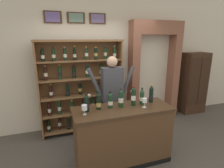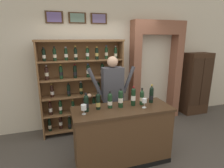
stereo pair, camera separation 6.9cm
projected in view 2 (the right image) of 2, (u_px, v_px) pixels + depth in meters
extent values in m
cube|color=#47423D|center=(123.00, 160.00, 3.14)|extent=(14.00, 14.00, 0.02)
cube|color=beige|center=(100.00, 57.00, 4.23)|extent=(12.00, 0.16, 3.29)
cube|color=#422B19|center=(54.00, 17.00, 3.65)|extent=(0.36, 0.02, 0.24)
cube|color=#645293|center=(54.00, 17.00, 3.64)|extent=(0.29, 0.01, 0.19)
cube|color=#422B19|center=(77.00, 18.00, 3.79)|extent=(0.37, 0.02, 0.22)
cube|color=slate|center=(77.00, 18.00, 3.78)|extent=(0.30, 0.01, 0.18)
cube|color=#422B19|center=(99.00, 19.00, 3.92)|extent=(0.37, 0.02, 0.23)
cube|color=slate|center=(99.00, 18.00, 3.91)|extent=(0.29, 0.01, 0.18)
cube|color=brown|center=(40.00, 91.00, 3.63)|extent=(0.03, 0.33, 2.05)
cube|color=brown|center=(120.00, 85.00, 4.12)|extent=(0.03, 0.33, 2.05)
cube|color=brown|center=(82.00, 86.00, 4.02)|extent=(1.76, 0.02, 2.05)
cube|color=brown|center=(84.00, 126.00, 4.11)|extent=(1.70, 0.31, 0.02)
cylinder|color=black|center=(50.00, 126.00, 3.85)|extent=(0.07, 0.07, 0.24)
sphere|color=black|center=(49.00, 120.00, 3.82)|extent=(0.07, 0.07, 0.07)
cylinder|color=black|center=(49.00, 119.00, 3.81)|extent=(0.03, 0.03, 0.08)
cylinder|color=navy|center=(49.00, 118.00, 3.81)|extent=(0.03, 0.03, 0.03)
cylinder|color=beige|center=(50.00, 127.00, 3.86)|extent=(0.07, 0.07, 0.08)
cylinder|color=black|center=(61.00, 124.00, 3.95)|extent=(0.07, 0.07, 0.24)
sphere|color=black|center=(60.00, 118.00, 3.91)|extent=(0.07, 0.07, 0.07)
cylinder|color=black|center=(60.00, 117.00, 3.90)|extent=(0.03, 0.03, 0.08)
cylinder|color=maroon|center=(60.00, 115.00, 3.90)|extent=(0.03, 0.03, 0.03)
cylinder|color=silver|center=(61.00, 123.00, 3.94)|extent=(0.07, 0.07, 0.08)
cylinder|color=black|center=(70.00, 124.00, 3.94)|extent=(0.07, 0.07, 0.23)
sphere|color=black|center=(69.00, 119.00, 3.91)|extent=(0.07, 0.07, 0.07)
cylinder|color=black|center=(69.00, 117.00, 3.90)|extent=(0.03, 0.03, 0.08)
cylinder|color=#99999E|center=(69.00, 116.00, 3.90)|extent=(0.04, 0.04, 0.03)
cylinder|color=black|center=(70.00, 125.00, 3.95)|extent=(0.07, 0.07, 0.07)
cylinder|color=#19381E|center=(79.00, 122.00, 4.04)|extent=(0.07, 0.07, 0.22)
sphere|color=#19381E|center=(79.00, 117.00, 4.01)|extent=(0.07, 0.07, 0.07)
cylinder|color=#19381E|center=(79.00, 116.00, 4.00)|extent=(0.03, 0.03, 0.07)
cylinder|color=black|center=(79.00, 115.00, 4.00)|extent=(0.03, 0.03, 0.03)
cylinder|color=silver|center=(79.00, 123.00, 4.04)|extent=(0.07, 0.07, 0.07)
cylinder|color=black|center=(88.00, 120.00, 4.11)|extent=(0.07, 0.07, 0.24)
sphere|color=black|center=(88.00, 115.00, 4.08)|extent=(0.07, 0.07, 0.07)
cylinder|color=black|center=(88.00, 114.00, 4.07)|extent=(0.03, 0.03, 0.07)
cylinder|color=#B79338|center=(88.00, 113.00, 4.07)|extent=(0.03, 0.03, 0.03)
cylinder|color=black|center=(89.00, 121.00, 4.12)|extent=(0.07, 0.07, 0.08)
cylinder|color=black|center=(99.00, 119.00, 4.15)|extent=(0.07, 0.07, 0.24)
sphere|color=black|center=(99.00, 114.00, 4.12)|extent=(0.07, 0.07, 0.07)
cylinder|color=black|center=(99.00, 113.00, 4.11)|extent=(0.03, 0.03, 0.06)
cylinder|color=black|center=(99.00, 112.00, 4.11)|extent=(0.03, 0.03, 0.03)
cylinder|color=silver|center=(99.00, 120.00, 4.16)|extent=(0.07, 0.07, 0.08)
cylinder|color=black|center=(106.00, 118.00, 4.22)|extent=(0.07, 0.07, 0.23)
sphere|color=black|center=(106.00, 113.00, 4.19)|extent=(0.07, 0.07, 0.07)
cylinder|color=black|center=(106.00, 113.00, 4.19)|extent=(0.03, 0.03, 0.06)
cylinder|color=#99999E|center=(106.00, 112.00, 4.18)|extent=(0.03, 0.03, 0.03)
cylinder|color=silver|center=(106.00, 119.00, 4.23)|extent=(0.07, 0.07, 0.07)
cylinder|color=black|center=(114.00, 117.00, 4.25)|extent=(0.07, 0.07, 0.24)
sphere|color=black|center=(114.00, 113.00, 4.22)|extent=(0.07, 0.07, 0.07)
cylinder|color=black|center=(114.00, 112.00, 4.21)|extent=(0.03, 0.03, 0.07)
cylinder|color=#B79338|center=(114.00, 111.00, 4.20)|extent=(0.04, 0.04, 0.03)
cylinder|color=tan|center=(114.00, 118.00, 4.25)|extent=(0.07, 0.07, 0.08)
cube|color=brown|center=(84.00, 111.00, 4.01)|extent=(1.70, 0.31, 0.03)
cylinder|color=black|center=(50.00, 109.00, 3.75)|extent=(0.07, 0.07, 0.24)
sphere|color=black|center=(50.00, 104.00, 3.72)|extent=(0.07, 0.07, 0.07)
cylinder|color=black|center=(50.00, 102.00, 3.71)|extent=(0.03, 0.03, 0.07)
cylinder|color=maroon|center=(50.00, 101.00, 3.71)|extent=(0.04, 0.04, 0.03)
cylinder|color=silver|center=(51.00, 110.00, 3.75)|extent=(0.07, 0.07, 0.08)
cylinder|color=#19381E|center=(61.00, 108.00, 3.81)|extent=(0.07, 0.07, 0.25)
sphere|color=#19381E|center=(60.00, 102.00, 3.77)|extent=(0.07, 0.07, 0.07)
cylinder|color=#19381E|center=(60.00, 101.00, 3.76)|extent=(0.03, 0.03, 0.08)
cylinder|color=#99999E|center=(60.00, 100.00, 3.76)|extent=(0.04, 0.04, 0.03)
cylinder|color=silver|center=(61.00, 108.00, 3.80)|extent=(0.07, 0.07, 0.08)
cylinder|color=#19381E|center=(73.00, 107.00, 3.87)|extent=(0.07, 0.07, 0.23)
sphere|color=#19381E|center=(73.00, 102.00, 3.84)|extent=(0.07, 0.07, 0.07)
cylinder|color=#19381E|center=(73.00, 101.00, 3.84)|extent=(0.03, 0.03, 0.06)
cylinder|color=#B79338|center=(73.00, 100.00, 3.83)|extent=(0.03, 0.03, 0.03)
cylinder|color=silver|center=(73.00, 107.00, 3.87)|extent=(0.07, 0.07, 0.07)
cylinder|color=black|center=(84.00, 106.00, 3.94)|extent=(0.07, 0.07, 0.24)
sphere|color=black|center=(84.00, 101.00, 3.91)|extent=(0.07, 0.07, 0.07)
cylinder|color=black|center=(84.00, 99.00, 3.90)|extent=(0.03, 0.03, 0.07)
cylinder|color=maroon|center=(84.00, 98.00, 3.90)|extent=(0.04, 0.04, 0.03)
cylinder|color=silver|center=(84.00, 106.00, 3.94)|extent=(0.07, 0.07, 0.08)
cylinder|color=#19381E|center=(94.00, 104.00, 4.02)|extent=(0.07, 0.07, 0.25)
sphere|color=#19381E|center=(94.00, 99.00, 3.99)|extent=(0.07, 0.07, 0.07)
cylinder|color=#19381E|center=(94.00, 98.00, 3.98)|extent=(0.03, 0.03, 0.06)
cylinder|color=black|center=(94.00, 97.00, 3.97)|extent=(0.03, 0.03, 0.03)
cylinder|color=silver|center=(94.00, 105.00, 4.02)|extent=(0.07, 0.07, 0.08)
cylinder|color=black|center=(105.00, 103.00, 4.12)|extent=(0.07, 0.07, 0.25)
sphere|color=black|center=(104.00, 97.00, 4.09)|extent=(0.07, 0.07, 0.07)
cylinder|color=black|center=(104.00, 97.00, 4.08)|extent=(0.03, 0.03, 0.06)
cylinder|color=navy|center=(104.00, 96.00, 4.08)|extent=(0.04, 0.04, 0.03)
cylinder|color=black|center=(105.00, 103.00, 4.12)|extent=(0.07, 0.07, 0.08)
cylinder|color=#19381E|center=(115.00, 102.00, 4.22)|extent=(0.07, 0.07, 0.23)
sphere|color=#19381E|center=(115.00, 97.00, 4.19)|extent=(0.07, 0.07, 0.07)
cylinder|color=#19381E|center=(115.00, 95.00, 4.18)|extent=(0.03, 0.03, 0.08)
cylinder|color=#99999E|center=(115.00, 94.00, 4.17)|extent=(0.04, 0.04, 0.03)
cylinder|color=tan|center=(115.00, 103.00, 4.23)|extent=(0.07, 0.07, 0.07)
cube|color=brown|center=(83.00, 95.00, 3.91)|extent=(1.70, 0.31, 0.02)
cylinder|color=black|center=(52.00, 92.00, 3.71)|extent=(0.07, 0.07, 0.21)
sphere|color=black|center=(52.00, 87.00, 3.68)|extent=(0.07, 0.07, 0.07)
cylinder|color=black|center=(52.00, 85.00, 3.67)|extent=(0.03, 0.03, 0.08)
cylinder|color=#B79338|center=(51.00, 84.00, 3.67)|extent=(0.04, 0.04, 0.03)
cylinder|color=silver|center=(52.00, 93.00, 3.71)|extent=(0.07, 0.07, 0.07)
cylinder|color=black|center=(69.00, 91.00, 3.79)|extent=(0.07, 0.07, 0.21)
sphere|color=black|center=(68.00, 86.00, 3.76)|extent=(0.07, 0.07, 0.07)
cylinder|color=black|center=(68.00, 85.00, 3.75)|extent=(0.03, 0.03, 0.07)
cylinder|color=black|center=(68.00, 83.00, 3.75)|extent=(0.03, 0.03, 0.03)
cylinder|color=black|center=(69.00, 92.00, 3.79)|extent=(0.07, 0.07, 0.07)
cylinder|color=black|center=(81.00, 89.00, 3.91)|extent=(0.07, 0.07, 0.21)
sphere|color=black|center=(81.00, 84.00, 3.88)|extent=(0.07, 0.07, 0.07)
cylinder|color=black|center=(81.00, 83.00, 3.87)|extent=(0.03, 0.03, 0.07)
cylinder|color=#99999E|center=(81.00, 82.00, 3.86)|extent=(0.04, 0.04, 0.03)
cylinder|color=tan|center=(81.00, 89.00, 3.91)|extent=(0.07, 0.07, 0.07)
cylinder|color=black|center=(98.00, 88.00, 4.02)|extent=(0.07, 0.07, 0.21)
sphere|color=black|center=(98.00, 83.00, 3.99)|extent=(0.07, 0.07, 0.07)
cylinder|color=black|center=(98.00, 82.00, 3.98)|extent=(0.03, 0.03, 0.06)
cylinder|color=#99999E|center=(98.00, 82.00, 3.98)|extent=(0.04, 0.04, 0.03)
cylinder|color=silver|center=(98.00, 88.00, 4.02)|extent=(0.07, 0.07, 0.07)
cylinder|color=black|center=(113.00, 88.00, 4.05)|extent=(0.07, 0.07, 0.21)
sphere|color=black|center=(113.00, 83.00, 4.03)|extent=(0.07, 0.07, 0.07)
cylinder|color=black|center=(113.00, 82.00, 4.02)|extent=(0.03, 0.03, 0.07)
cylinder|color=maroon|center=(113.00, 81.00, 4.01)|extent=(0.03, 0.03, 0.03)
cylinder|color=tan|center=(113.00, 88.00, 4.06)|extent=(0.07, 0.07, 0.07)
cube|color=brown|center=(82.00, 78.00, 3.82)|extent=(1.70, 0.31, 0.02)
cylinder|color=black|center=(47.00, 75.00, 3.56)|extent=(0.08, 0.08, 0.22)
sphere|color=black|center=(46.00, 69.00, 3.53)|extent=(0.07, 0.07, 0.07)
cylinder|color=black|center=(46.00, 67.00, 3.52)|extent=(0.03, 0.03, 0.08)
cylinder|color=#99999E|center=(46.00, 66.00, 3.52)|extent=(0.03, 0.03, 0.03)
cylinder|color=beige|center=(47.00, 74.00, 3.56)|extent=(0.08, 0.08, 0.07)
cylinder|color=#19381E|center=(61.00, 73.00, 3.67)|extent=(0.08, 0.08, 0.22)
sphere|color=#19381E|center=(61.00, 68.00, 3.64)|extent=(0.07, 0.07, 0.07)
cylinder|color=#19381E|center=(61.00, 66.00, 3.63)|extent=(0.03, 0.03, 0.07)
cylinder|color=#B79338|center=(60.00, 65.00, 3.62)|extent=(0.04, 0.04, 0.03)
cylinder|color=black|center=(61.00, 74.00, 3.67)|extent=(0.08, 0.08, 0.07)
cylinder|color=black|center=(75.00, 73.00, 3.75)|extent=(0.08, 0.08, 0.23)
sphere|color=black|center=(75.00, 67.00, 3.72)|extent=(0.07, 0.07, 0.07)
cylinder|color=black|center=(75.00, 66.00, 3.71)|extent=(0.03, 0.03, 0.06)
cylinder|color=maroon|center=(75.00, 65.00, 3.71)|extent=(0.04, 0.04, 0.03)
cylinder|color=black|center=(75.00, 74.00, 3.76)|extent=(0.08, 0.08, 0.07)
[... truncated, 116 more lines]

